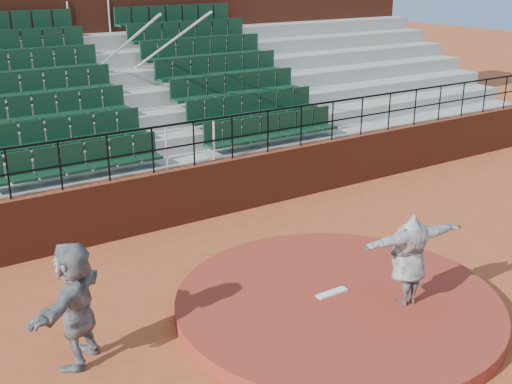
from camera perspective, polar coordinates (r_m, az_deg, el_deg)
ground at (r=11.19m, az=7.21°, el=-10.38°), size 90.00×90.00×0.00m
pitchers_mound at (r=11.13m, az=7.24°, el=-9.82°), size 5.50×5.50×0.25m
pitching_rubber at (r=11.16m, az=6.77°, el=-8.89°), size 0.60×0.15×0.03m
boundary_wall at (r=14.70m, az=-5.40°, el=-0.04°), size 24.00×0.30×1.30m
wall_railing at (r=14.30m, az=-5.57°, el=5.17°), size 24.04×0.05×1.03m
seating_deck at (r=17.64m, az=-11.16°, el=5.72°), size 24.00×5.97×4.63m
press_box_facade at (r=20.97m, az=-15.88°, el=13.34°), size 24.00×3.00×7.10m
pitcher at (r=10.77m, az=13.43°, el=-5.84°), size 1.98×0.76×1.57m
fielder at (r=9.71m, az=-15.77°, el=-9.53°), size 1.68×1.62×1.91m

